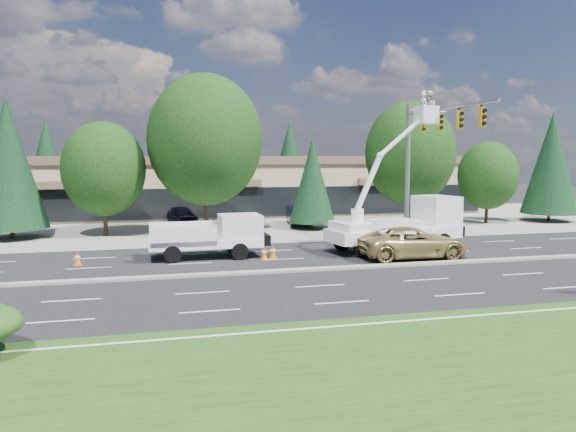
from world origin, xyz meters
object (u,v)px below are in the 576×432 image
object	(u,v)px
signal_mast	(424,148)
bucket_truck	(405,217)
minivan	(413,243)
utility_pickup	(214,240)

from	to	relation	value
signal_mast	bucket_truck	xyz separation A→B (m)	(-2.41, -2.47, -4.09)
signal_mast	minivan	bearing A→B (deg)	-121.77
signal_mast	utility_pickup	distance (m)	14.79
bucket_truck	minivan	size ratio (longest dim) A/B	1.55
signal_mast	bucket_truck	world-z (taller)	bucket_truck
utility_pickup	minivan	bearing A→B (deg)	-15.23
signal_mast	utility_pickup	xyz separation A→B (m)	(-13.68, -2.39, -5.10)
utility_pickup	bucket_truck	world-z (taller)	bucket_truck
signal_mast	bucket_truck	size ratio (longest dim) A/B	1.09
utility_pickup	minivan	size ratio (longest dim) A/B	1.01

